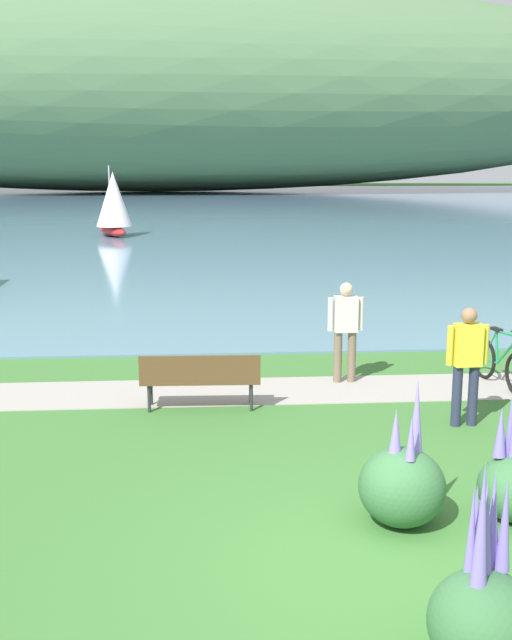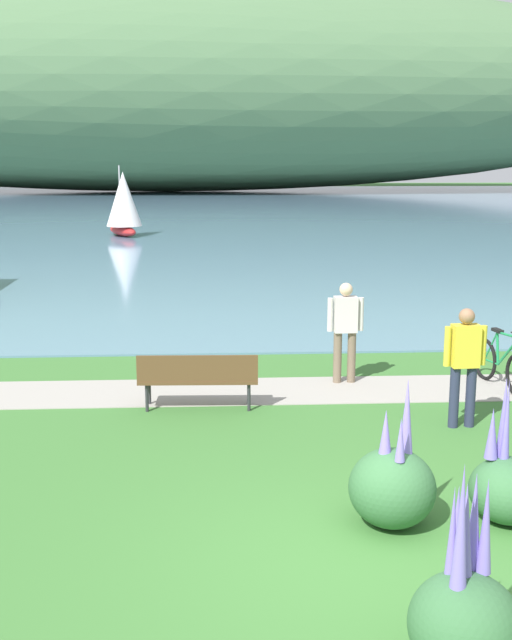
% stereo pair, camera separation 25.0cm
% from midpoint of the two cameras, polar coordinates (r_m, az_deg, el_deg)
% --- Properties ---
extents(ground_plane, '(200.00, 200.00, 0.00)m').
position_cam_midpoint_polar(ground_plane, '(7.86, 8.73, -17.07)').
color(ground_plane, '#3D7533').
extents(bay_water, '(180.00, 80.00, 0.04)m').
position_cam_midpoint_polar(bay_water, '(54.86, -1.54, 7.95)').
color(bay_water, '#5B7F9E').
rests_on(bay_water, ground).
extents(distant_hillside, '(111.90, 28.00, 20.55)m').
position_cam_midpoint_polar(distant_hillside, '(83.02, -6.39, 16.33)').
color(distant_hillside, '#4C7047').
rests_on(distant_hillside, bay_water).
extents(shoreline_path, '(60.00, 1.50, 0.01)m').
position_cam_midpoint_polar(shoreline_path, '(12.96, 3.72, -5.09)').
color(shoreline_path, '#A39E93').
rests_on(shoreline_path, ground).
extents(park_bench_near_camera, '(1.82, 0.54, 0.88)m').
position_cam_midpoint_polar(park_bench_near_camera, '(11.89, -3.61, -4.07)').
color(park_bench_near_camera, brown).
rests_on(park_bench_near_camera, ground).
extents(bicycle_leaning_near_bench, '(0.37, 1.75, 1.01)m').
position_cam_midpoint_polar(bicycle_leaning_near_bench, '(13.61, 17.81, -3.11)').
color(bicycle_leaning_near_bench, black).
rests_on(bicycle_leaning_near_bench, ground).
extents(person_at_shoreline, '(0.61, 0.24, 1.71)m').
position_cam_midpoint_polar(person_at_shoreline, '(13.24, 7.01, -0.45)').
color(person_at_shoreline, '#72604C').
rests_on(person_at_shoreline, ground).
extents(person_on_the_grass, '(0.61, 0.25, 1.71)m').
position_cam_midpoint_polar(person_on_the_grass, '(11.41, 15.44, -2.80)').
color(person_on_the_grass, '#282D47').
rests_on(person_on_the_grass, ground).
extents(echium_bush_closest_to_camera, '(0.83, 0.83, 1.54)m').
position_cam_midpoint_polar(echium_bush_closest_to_camera, '(8.84, 18.58, -11.18)').
color(echium_bush_closest_to_camera, '#386B3D').
rests_on(echium_bush_closest_to_camera, ground).
extents(echium_bush_beside_closest, '(0.84, 0.84, 1.69)m').
position_cam_midpoint_polar(echium_bush_beside_closest, '(6.41, 16.03, -19.82)').
color(echium_bush_beside_closest, '#386B3D').
rests_on(echium_bush_beside_closest, ground).
extents(echium_bush_mid_cluster, '(0.90, 0.90, 1.57)m').
position_cam_midpoint_polar(echium_bush_mid_cluster, '(8.45, 10.68, -11.66)').
color(echium_bush_mid_cluster, '#386B3D').
rests_on(echium_bush_mid_cluster, ground).
extents(sailboat_mid_bay, '(2.19, 2.82, 3.24)m').
position_cam_midpoint_polar(sailboat_mid_bay, '(37.36, -9.37, 8.33)').
color(sailboat_mid_bay, '#B22323').
rests_on(sailboat_mid_bay, bay_water).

